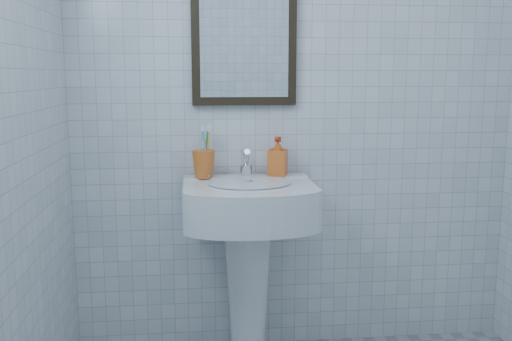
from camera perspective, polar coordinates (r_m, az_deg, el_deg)
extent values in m
cube|color=silver|center=(2.82, 4.13, 6.78)|extent=(2.20, 0.02, 2.50)
cone|color=white|center=(2.79, -0.81, -11.80)|extent=(0.23, 0.23, 0.74)
cube|color=white|center=(2.61, -0.73, -3.21)|extent=(0.59, 0.42, 0.18)
cube|color=white|center=(2.75, -1.05, -0.85)|extent=(0.59, 0.11, 0.03)
cylinder|color=silver|center=(2.56, -0.67, -1.19)|extent=(0.37, 0.37, 0.01)
cylinder|color=silver|center=(2.72, -1.00, -0.03)|extent=(0.06, 0.06, 0.06)
cylinder|color=silver|center=(2.69, -0.98, 1.34)|extent=(0.03, 0.11, 0.09)
cylinder|color=silver|center=(2.74, -1.05, 0.99)|extent=(0.04, 0.06, 0.10)
imported|color=red|center=(2.75, 2.20, 1.42)|extent=(0.11, 0.11, 0.19)
cube|color=black|center=(2.77, -1.20, 12.95)|extent=(0.50, 0.04, 0.62)
cube|color=white|center=(2.75, -1.17, 12.98)|extent=(0.42, 0.00, 0.54)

